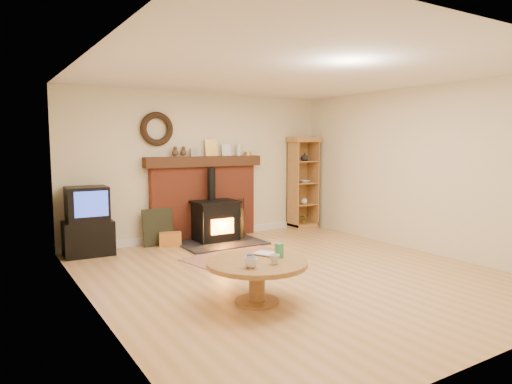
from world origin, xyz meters
TOP-DOWN VIEW (x-y plane):
  - ground at (0.00, 0.00)m, footprint 5.50×5.50m
  - room_shell at (-0.02, 0.09)m, footprint 5.02×5.52m
  - chimney_breast at (0.00, 2.67)m, footprint 2.20×0.22m
  - wood_stove at (0.04, 2.27)m, footprint 1.40×1.00m
  - area_rug at (-0.17, 1.09)m, footprint 1.70×1.33m
  - tv_unit at (-2.06, 2.47)m, footprint 0.74×0.54m
  - curio_cabinet at (2.12, 2.55)m, footprint 0.59×0.42m
  - firelog_box at (-0.76, 2.40)m, footprint 0.42×0.34m
  - leaning_painting at (-0.92, 2.55)m, footprint 0.52×0.14m
  - fire_tools at (0.66, 2.50)m, footprint 0.16×0.16m
  - coffee_table at (-0.97, -0.69)m, footprint 1.09×1.09m

SIDE VIEW (x-z plane):
  - ground at x=0.00m, z-range 0.00..0.00m
  - area_rug at x=-0.17m, z-range 0.00..0.01m
  - firelog_box at x=-0.76m, z-range 0.00..0.23m
  - fire_tools at x=0.66m, z-range -0.22..0.48m
  - leaning_painting at x=-0.92m, z-range 0.00..0.62m
  - wood_stove at x=0.04m, z-range -0.29..0.99m
  - coffee_table at x=-0.97m, z-range 0.06..0.69m
  - tv_unit at x=-2.06m, z-range -0.02..1.04m
  - chimney_breast at x=0.00m, z-range -0.09..1.69m
  - curio_cabinet at x=2.12m, z-range 0.00..1.84m
  - room_shell at x=-0.02m, z-range 0.41..3.02m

